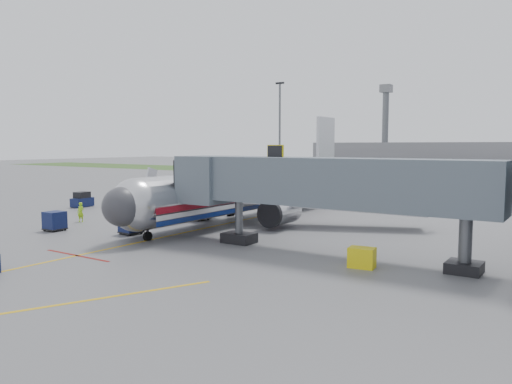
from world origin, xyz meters
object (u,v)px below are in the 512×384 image
Objects in this scene: airliner at (251,190)px; belt_loader at (168,216)px; baggage_tug at (82,200)px; ramp_worker at (81,212)px.

airliner is 8.03m from belt_loader.
baggage_tug is (-20.66, -3.31, -1.90)m from airliner.
airliner is at bearing 52.03° from belt_loader.
airliner is at bearing 25.87° from ramp_worker.
baggage_tug is at bearing 126.09° from ramp_worker.
airliner is 15.55m from ramp_worker.
ramp_worker is at bearing -147.31° from belt_loader.
baggage_tug is at bearing 169.98° from belt_loader.
belt_loader reaches higher than ramp_worker.
ramp_worker is (-11.43, -10.39, -1.76)m from airliner.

